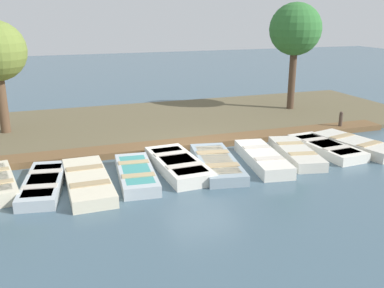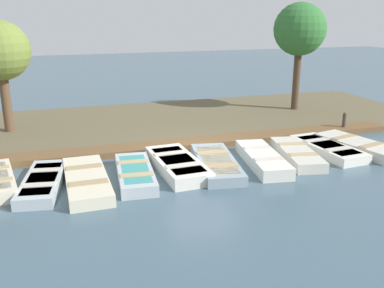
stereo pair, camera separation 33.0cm
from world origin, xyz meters
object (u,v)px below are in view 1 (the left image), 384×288
(rowboat_4, at_px, (178,165))
(rowboat_2, at_px, (88,181))
(rowboat_6, at_px, (262,158))
(mooring_post_far, at_px, (341,121))
(rowboat_7, at_px, (296,153))
(park_tree_left, at_px, (295,30))
(rowboat_9, at_px, (355,144))
(rowboat_1, at_px, (43,184))
(rowboat_8, at_px, (326,147))
(rowboat_5, at_px, (217,163))
(rowboat_3, at_px, (136,174))

(rowboat_4, bearing_deg, rowboat_2, -85.09)
(rowboat_6, relative_size, mooring_post_far, 3.91)
(rowboat_7, xyz_separation_m, park_tree_left, (-6.32, 3.69, 3.81))
(rowboat_9, bearing_deg, rowboat_1, -103.04)
(rowboat_7, xyz_separation_m, rowboat_8, (-0.18, 1.37, -0.01))
(rowboat_4, bearing_deg, park_tree_left, 125.23)
(rowboat_8, height_order, rowboat_9, rowboat_9)
(rowboat_2, height_order, rowboat_7, rowboat_2)
(rowboat_7, bearing_deg, rowboat_4, -80.24)
(rowboat_4, height_order, rowboat_7, rowboat_4)
(rowboat_2, bearing_deg, mooring_post_far, 103.00)
(rowboat_1, distance_m, rowboat_2, 1.24)
(rowboat_8, relative_size, mooring_post_far, 3.67)
(rowboat_8, bearing_deg, rowboat_7, -86.59)
(rowboat_5, bearing_deg, mooring_post_far, 119.58)
(rowboat_4, bearing_deg, rowboat_5, 79.19)
(rowboat_1, height_order, rowboat_6, rowboat_6)
(mooring_post_far, bearing_deg, rowboat_8, -46.43)
(rowboat_9, bearing_deg, rowboat_3, -101.87)
(rowboat_8, distance_m, park_tree_left, 7.59)
(rowboat_4, relative_size, rowboat_7, 1.02)
(rowboat_1, distance_m, mooring_post_far, 12.21)
(rowboat_9, bearing_deg, rowboat_6, -99.78)
(rowboat_1, relative_size, rowboat_2, 0.92)
(rowboat_5, height_order, rowboat_6, rowboat_6)
(rowboat_6, height_order, mooring_post_far, mooring_post_far)
(rowboat_9, distance_m, mooring_post_far, 2.57)
(rowboat_4, distance_m, rowboat_8, 5.61)
(rowboat_2, xyz_separation_m, park_tree_left, (-6.56, 10.77, 3.81))
(rowboat_5, bearing_deg, rowboat_8, 102.56)
(rowboat_1, relative_size, rowboat_4, 0.97)
(rowboat_2, distance_m, rowboat_3, 1.44)
(rowboat_2, relative_size, rowboat_6, 1.05)
(rowboat_6, relative_size, park_tree_left, 0.63)
(rowboat_2, distance_m, rowboat_6, 5.70)
(rowboat_5, height_order, rowboat_8, same)
(rowboat_1, height_order, rowboat_8, rowboat_8)
(rowboat_2, bearing_deg, park_tree_left, 120.69)
(rowboat_4, relative_size, rowboat_9, 1.00)
(rowboat_5, xyz_separation_m, park_tree_left, (-6.36, 6.66, 3.82))
(rowboat_1, bearing_deg, rowboat_5, 98.80)
(rowboat_9, height_order, mooring_post_far, mooring_post_far)
(rowboat_1, distance_m, rowboat_5, 5.32)
(rowboat_1, bearing_deg, rowboat_7, 99.21)
(rowboat_1, distance_m, rowboat_9, 10.85)
(rowboat_8, bearing_deg, rowboat_9, 80.28)
(mooring_post_far, bearing_deg, park_tree_left, 179.83)
(rowboat_3, xyz_separation_m, rowboat_6, (0.03, 4.25, 0.02))
(park_tree_left, bearing_deg, rowboat_6, -38.00)
(park_tree_left, bearing_deg, rowboat_1, -62.20)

